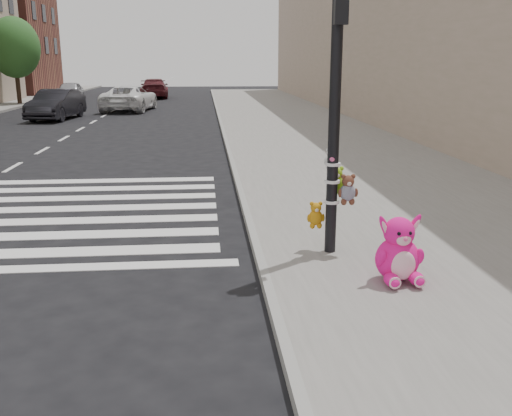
{
  "coord_description": "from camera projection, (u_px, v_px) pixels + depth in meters",
  "views": [
    {
      "loc": [
        0.8,
        -6.04,
        2.87
      ],
      "look_at": [
        1.53,
        2.08,
        0.75
      ],
      "focal_mm": 40.0,
      "sensor_mm": 36.0,
      "label": 1
    }
  ],
  "objects": [
    {
      "name": "bld_far_e",
      "position": [
        10.0,
        40.0,
        48.33
      ],
      "size": [
        6.0,
        10.0,
        9.0
      ],
      "primitive_type": "cube",
      "color": "brown",
      "rests_on": "ground"
    },
    {
      "name": "red_teddy",
      "position": [
        390.0,
        250.0,
        8.13
      ],
      "size": [
        0.15,
        0.11,
        0.21
      ],
      "primitive_type": null,
      "rotation": [
        0.0,
        0.0,
        0.08
      ],
      "color": "red",
      "rests_on": "sidewalk_near"
    },
    {
      "name": "car_white_near",
      "position": [
        129.0,
        98.0,
        33.08
      ],
      "size": [
        3.01,
        5.52,
        1.47
      ],
      "primitive_type": "imported",
      "rotation": [
        0.0,
        0.0,
        3.03
      ],
      "color": "white",
      "rests_on": "ground"
    },
    {
      "name": "sidewalk_near",
      "position": [
        350.0,
        160.0,
        16.53
      ],
      "size": [
        7.0,
        80.0,
        0.14
      ],
      "primitive_type": "cube",
      "color": "slate",
      "rests_on": "ground"
    },
    {
      "name": "car_silver_deep",
      "position": [
        70.0,
        91.0,
        40.91
      ],
      "size": [
        1.9,
        4.19,
        1.4
      ],
      "primitive_type": "imported",
      "rotation": [
        0.0,
        0.0,
        0.06
      ],
      "color": "#A8A9AD",
      "rests_on": "ground"
    },
    {
      "name": "pink_bunny",
      "position": [
        399.0,
        254.0,
        7.18
      ],
      "size": [
        0.63,
        0.67,
        0.89
      ],
      "rotation": [
        0.0,
        0.0,
        0.06
      ],
      "color": "#FF158E",
      "rests_on": "sidewalk_near"
    },
    {
      "name": "bld_near",
      "position": [
        420.0,
        11.0,
        25.41
      ],
      "size": [
        5.0,
        60.0,
        10.0
      ],
      "primitive_type": "cube",
      "color": "tan",
      "rests_on": "ground"
    },
    {
      "name": "curb_edge",
      "position": [
        232.0,
        162.0,
        16.23
      ],
      "size": [
        0.12,
        80.0,
        0.15
      ],
      "primitive_type": "cube",
      "color": "gray",
      "rests_on": "ground"
    },
    {
      "name": "tree_far_c",
      "position": [
        14.0,
        48.0,
        36.39
      ],
      "size": [
        3.2,
        3.2,
        5.44
      ],
      "color": "#382619",
      "rests_on": "sidewalk_far"
    },
    {
      "name": "car_maroon_near",
      "position": [
        154.0,
        88.0,
        44.33
      ],
      "size": [
        2.38,
        5.25,
        1.49
      ],
      "primitive_type": "imported",
      "rotation": [
        0.0,
        0.0,
        3.2
      ],
      "color": "#4E161C",
      "rests_on": "ground"
    },
    {
      "name": "signal_pole",
      "position": [
        335.0,
        144.0,
        8.02
      ],
      "size": [
        0.71,
        0.5,
        4.0
      ],
      "color": "black",
      "rests_on": "sidewalk_near"
    },
    {
      "name": "car_dark_far",
      "position": [
        56.0,
        105.0,
        28.22
      ],
      "size": [
        2.11,
        4.65,
        1.48
      ],
      "primitive_type": "imported",
      "rotation": [
        0.0,
        0.0,
        -0.12
      ],
      "color": "black",
      "rests_on": "ground"
    },
    {
      "name": "ground",
      "position": [
        138.0,
        321.0,
        6.47
      ],
      "size": [
        120.0,
        120.0,
        0.0
      ],
      "primitive_type": "plane",
      "color": "black",
      "rests_on": "ground"
    }
  ]
}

